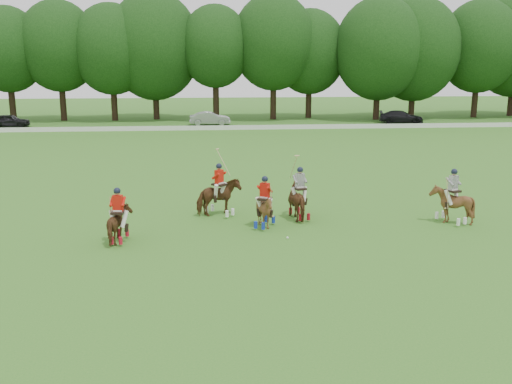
{
  "coord_description": "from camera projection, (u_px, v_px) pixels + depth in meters",
  "views": [
    {
      "loc": [
        -1.56,
        -18.36,
        6.59
      ],
      "look_at": [
        0.53,
        4.2,
        1.4
      ],
      "focal_mm": 40.0,
      "sensor_mm": 36.0,
      "label": 1
    }
  ],
  "objects": [
    {
      "name": "polo_red_c",
      "position": [
        265.0,
        210.0,
        23.04
      ],
      "size": [
        1.61,
        1.66,
        2.13
      ],
      "color": "#4C2F14",
      "rests_on": "ground"
    },
    {
      "name": "polo_stripe_b",
      "position": [
        452.0,
        204.0,
        23.66
      ],
      "size": [
        1.76,
        1.84,
        2.31
      ],
      "color": "#4C2F14",
      "rests_on": "ground"
    },
    {
      "name": "polo_red_b",
      "position": [
        219.0,
        197.0,
        24.82
      ],
      "size": [
        2.09,
        2.1,
        2.86
      ],
      "color": "#4C2F14",
      "rests_on": "ground"
    },
    {
      "name": "polo_stripe_a",
      "position": [
        300.0,
        200.0,
        24.32
      ],
      "size": [
        1.22,
        1.97,
        2.8
      ],
      "color": "#4C2F14",
      "rests_on": "ground"
    },
    {
      "name": "tree_line",
      "position": [
        218.0,
        47.0,
        64.25
      ],
      "size": [
        117.98,
        14.32,
        14.75
      ],
      "color": "black",
      "rests_on": "ground"
    },
    {
      "name": "car_right",
      "position": [
        401.0,
        117.0,
        62.33
      ],
      "size": [
        5.05,
        3.08,
        1.37
      ],
      "primitive_type": "imported",
      "rotation": [
        0.0,
        0.0,
        1.31
      ],
      "color": "black",
      "rests_on": "ground"
    },
    {
      "name": "boundary_rail",
      "position": [
        219.0,
        128.0,
        56.26
      ],
      "size": [
        120.0,
        0.1,
        0.44
      ],
      "primitive_type": "cube",
      "color": "white",
      "rests_on": "ground"
    },
    {
      "name": "car_mid",
      "position": [
        210.0,
        118.0,
        60.45
      ],
      "size": [
        4.29,
        1.5,
        1.41
      ],
      "primitive_type": "imported",
      "rotation": [
        0.0,
        0.0,
        1.57
      ],
      "color": "#99989D",
      "rests_on": "ground"
    },
    {
      "name": "polo_ball",
      "position": [
        288.0,
        238.0,
        21.7
      ],
      "size": [
        0.09,
        0.09,
        0.09
      ],
      "primitive_type": "sphere",
      "color": "white",
      "rests_on": "ground"
    },
    {
      "name": "polo_red_a",
      "position": [
        119.0,
        223.0,
        21.15
      ],
      "size": [
        1.02,
        1.67,
        2.09
      ],
      "color": "#4C2F14",
      "rests_on": "ground"
    },
    {
      "name": "car_left",
      "position": [
        10.0,
        121.0,
        58.61
      ],
      "size": [
        4.02,
        1.85,
        1.33
      ],
      "primitive_type": "imported",
      "rotation": [
        0.0,
        0.0,
        1.64
      ],
      "color": "black",
      "rests_on": "ground"
    },
    {
      "name": "ground",
      "position": [
        252.0,
        260.0,
        19.43
      ],
      "size": [
        180.0,
        180.0,
        0.0
      ],
      "primitive_type": "plane",
      "color": "#327020",
      "rests_on": "ground"
    }
  ]
}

